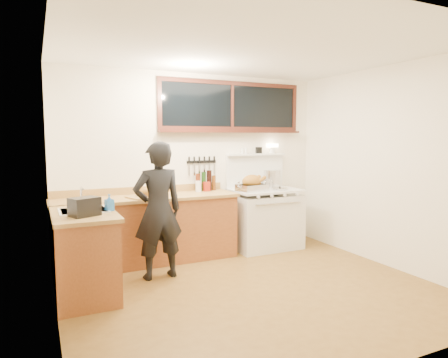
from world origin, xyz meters
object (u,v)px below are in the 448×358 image
cutting_board (146,193)px  roast_turkey (252,184)px  vintage_stove (265,217)px  man (158,210)px

cutting_board → roast_turkey: (1.56, -0.04, 0.05)m
roast_turkey → vintage_stove: bearing=19.7°
vintage_stove → roast_turkey: vintage_stove is taller
vintage_stove → cutting_board: vintage_stove is taller
man → roast_turkey: 1.64m
vintage_stove → cutting_board: (-1.84, -0.06, 0.49)m
man → vintage_stove: bearing=18.1°
vintage_stove → roast_turkey: (-0.28, -0.10, 0.53)m
roast_turkey → cutting_board: bearing=178.7°
vintage_stove → cutting_board: size_ratio=3.06×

